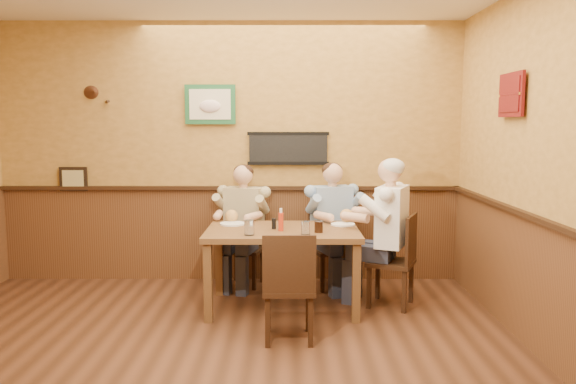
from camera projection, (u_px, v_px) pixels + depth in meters
The scene contains 17 objects.
room at pixel (213, 128), 3.74m from camera, with size 5.02×5.03×2.81m.
dining_table at pixel (283, 239), 5.19m from camera, with size 1.40×0.90×0.75m.
chair_back_left at pixel (244, 248), 5.95m from camera, with size 0.37×0.37×0.81m, color #311D0F, non-canonical shape.
chair_back_right at pixel (331, 248), 5.89m from camera, with size 0.38×0.38×0.83m, color #311D0F, non-canonical shape.
chair_right_end at pixel (391, 260), 5.28m from camera, with size 0.41×0.41×0.88m, color #311D0F, non-canonical shape.
chair_near_side at pixel (289, 285), 4.44m from camera, with size 0.41×0.41×0.88m, color #311D0F, non-canonical shape.
diner_tan_shirt at pixel (244, 232), 5.93m from camera, with size 0.54×0.54×1.16m, color tan, non-canonical shape.
diner_blue_polo at pixel (331, 232), 5.87m from camera, with size 0.55×0.55×1.18m, color #829FC3, non-canonical shape.
diner_white_elder at pixel (391, 241), 5.25m from camera, with size 0.58×0.58×1.25m, color white, non-canonical shape.
water_glass_left at pixel (249, 228), 4.88m from camera, with size 0.09×0.09×0.13m, color white.
water_glass_mid at pixel (305, 228), 4.91m from camera, with size 0.08×0.08×0.12m, color silver.
cola_tumbler at pixel (319, 227), 5.00m from camera, with size 0.08×0.08×0.10m, color black.
hot_sauce_bottle at pixel (281, 221), 5.07m from camera, with size 0.05×0.05×0.19m, color red.
salt_shaker at pixel (281, 224), 5.21m from camera, with size 0.03×0.03×0.09m, color silver.
pepper_shaker at pixel (274, 224), 5.17m from camera, with size 0.04×0.04×0.10m, color black.
plate_far_left at pixel (233, 224), 5.40m from camera, with size 0.25×0.25×0.02m, color silver.
plate_far_right at pixel (343, 224), 5.37m from camera, with size 0.23×0.23×0.02m, color white.
Camera 1 is at (0.64, -3.59, 1.72)m, focal length 35.00 mm.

